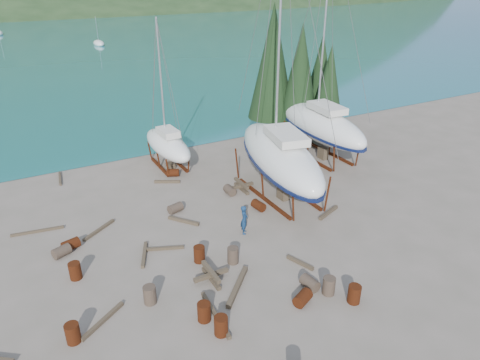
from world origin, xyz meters
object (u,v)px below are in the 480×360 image
large_sailboat_far (321,124)px  small_sailboat_shore (168,144)px  worker (244,220)px  large_sailboat_near (280,155)px

large_sailboat_far → small_sailboat_shore: size_ratio=1.54×
large_sailboat_far → worker: size_ratio=9.62×
worker → small_sailboat_shore: bearing=31.9°
large_sailboat_near → small_sailboat_shore: bearing=132.5°
large_sailboat_near → large_sailboat_far: large_sailboat_near is taller
worker → large_sailboat_near: bearing=-25.8°
large_sailboat_near → worker: bearing=-133.0°
large_sailboat_near → worker: large_sailboat_near is taller
large_sailboat_far → large_sailboat_near: bearing=-143.6°
large_sailboat_far → small_sailboat_shore: bearing=165.1°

